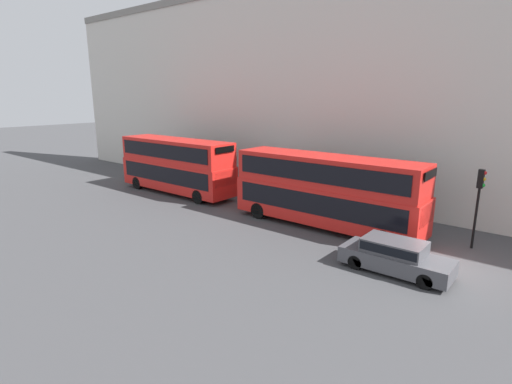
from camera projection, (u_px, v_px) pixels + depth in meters
ground_plane at (444, 268)px, 17.63m from camera, size 200.00×200.00×0.00m
building_facade at (498, 83)px, 20.98m from camera, size 1.10×80.00×15.53m
bus_leading at (326, 188)px, 22.55m from camera, size 2.59×11.14×4.14m
bus_second_in_queue at (176, 164)px, 30.48m from camera, size 2.59×10.37×4.18m
car_dark_sedan at (395, 255)px, 17.07m from camera, size 1.77×4.61×1.44m
traffic_light at (479, 192)px, 19.22m from camera, size 0.30×0.36×3.99m
pedestrian at (199, 177)px, 33.51m from camera, size 0.36×0.36×1.59m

